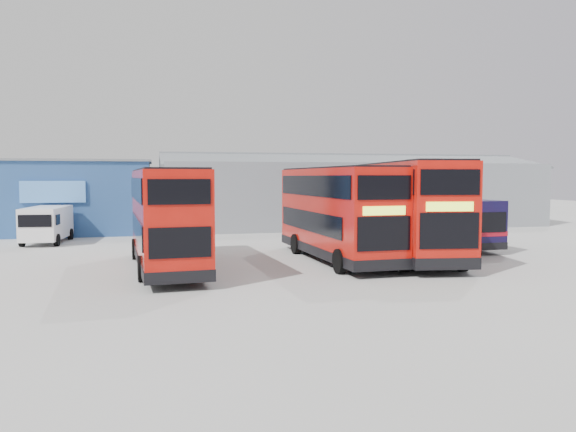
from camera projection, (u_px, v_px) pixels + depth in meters
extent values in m
plane|color=#A8A8A2|center=(327.00, 263.00, 25.86)|extent=(120.00, 120.00, 0.00)
cube|color=navy|center=(63.00, 197.00, 39.91)|extent=(12.00, 8.00, 5.00)
cube|color=slate|center=(62.00, 161.00, 39.73)|extent=(12.30, 8.30, 0.15)
cube|color=#579EF6|center=(53.00, 192.00, 35.89)|extent=(3.96, 0.15, 1.40)
cube|color=gray|center=(347.00, 194.00, 46.94)|extent=(30.00, 12.00, 5.00)
cube|color=slate|center=(359.00, 160.00, 44.04)|extent=(30.50, 6.33, 1.29)
cube|color=slate|center=(336.00, 162.00, 49.46)|extent=(30.50, 6.33, 1.29)
cube|color=red|center=(166.00, 216.00, 23.79)|extent=(3.11, 10.21, 3.88)
cube|color=black|center=(167.00, 257.00, 23.92)|extent=(3.15, 10.25, 0.43)
cube|color=black|center=(196.00, 227.00, 23.83)|extent=(0.65, 8.52, 0.91)
cube|color=black|center=(137.00, 229.00, 23.10)|extent=(0.65, 8.52, 0.91)
cube|color=black|center=(195.00, 189.00, 24.08)|extent=(0.72, 9.47, 0.91)
cube|color=black|center=(136.00, 189.00, 23.35)|extent=(0.72, 9.47, 0.91)
cube|color=black|center=(157.00, 221.00, 28.64)|extent=(2.16, 0.20, 1.29)
cube|color=black|center=(156.00, 187.00, 28.52)|extent=(2.16, 0.20, 0.91)
cube|color=#BEDA2E|center=(157.00, 204.00, 28.59)|extent=(1.72, 0.16, 0.34)
cube|color=black|center=(180.00, 243.00, 19.03)|extent=(2.11, 0.20, 1.05)
cube|color=black|center=(180.00, 192.00, 18.91)|extent=(2.11, 0.20, 0.86)
cube|color=black|center=(165.00, 170.00, 23.66)|extent=(2.95, 10.06, 0.10)
cylinder|color=black|center=(184.00, 247.00, 27.59)|extent=(0.38, 1.02, 1.00)
cylinder|color=black|center=(135.00, 249.00, 26.90)|extent=(0.38, 1.02, 1.00)
cylinder|color=black|center=(203.00, 266.00, 21.85)|extent=(0.38, 1.02, 1.00)
cylinder|color=black|center=(142.00, 269.00, 21.16)|extent=(0.38, 1.02, 1.00)
cube|color=red|center=(336.00, 211.00, 26.51)|extent=(2.91, 10.45, 3.99)
cube|color=black|center=(336.00, 249.00, 26.64)|extent=(2.96, 10.49, 0.44)
cube|color=black|center=(308.00, 221.00, 26.58)|extent=(0.43, 8.77, 0.94)
cube|color=black|center=(357.00, 220.00, 27.27)|extent=(0.43, 8.77, 0.94)
cube|color=black|center=(311.00, 186.00, 26.09)|extent=(0.48, 9.75, 0.94)
cube|color=black|center=(361.00, 185.00, 26.77)|extent=(0.48, 9.75, 0.94)
cube|color=black|center=(384.00, 234.00, 21.57)|extent=(2.22, 0.15, 1.33)
cube|color=black|center=(385.00, 188.00, 21.45)|extent=(2.22, 0.15, 0.94)
cube|color=#BEDA2E|center=(384.00, 211.00, 21.50)|extent=(1.77, 0.12, 0.34)
cube|color=black|center=(303.00, 216.00, 31.54)|extent=(2.17, 0.14, 1.08)
cube|color=black|center=(303.00, 184.00, 31.41)|extent=(2.17, 0.14, 0.89)
cube|color=black|center=(336.00, 168.00, 26.37)|extent=(2.76, 10.29, 0.10)
cylinder|color=black|center=(340.00, 261.00, 22.87)|extent=(0.36, 1.04, 1.02)
cylinder|color=black|center=(393.00, 259.00, 23.52)|extent=(0.36, 1.04, 1.02)
cylinder|color=black|center=(296.00, 244.00, 28.82)|extent=(0.36, 1.04, 1.02)
cylinder|color=black|center=(339.00, 242.00, 29.47)|extent=(0.36, 1.04, 1.02)
cube|color=red|center=(407.00, 208.00, 27.07)|extent=(4.14, 11.21, 4.22)
cube|color=black|center=(406.00, 247.00, 27.20)|extent=(4.19, 11.25, 0.47)
cube|color=black|center=(378.00, 217.00, 27.40)|extent=(1.38, 9.19, 0.99)
cube|color=black|center=(430.00, 217.00, 27.64)|extent=(1.38, 9.19, 0.99)
cube|color=black|center=(380.00, 181.00, 26.86)|extent=(1.52, 10.22, 0.99)
cube|color=black|center=(434.00, 181.00, 27.10)|extent=(1.52, 10.22, 0.99)
cube|color=black|center=(449.00, 231.00, 21.65)|extent=(2.33, 0.39, 1.41)
cube|color=black|center=(450.00, 182.00, 21.52)|extent=(2.33, 0.39, 0.99)
cube|color=#BEDA2E|center=(450.00, 207.00, 21.57)|extent=(1.86, 0.31, 0.36)
cube|color=black|center=(378.00, 213.00, 32.57)|extent=(2.28, 0.38, 1.15)
cube|color=black|center=(378.00, 180.00, 32.44)|extent=(2.28, 0.38, 0.94)
cube|color=black|center=(407.00, 163.00, 26.92)|extent=(3.96, 11.03, 0.10)
cylinder|color=black|center=(404.00, 259.00, 23.31)|extent=(0.48, 1.12, 1.08)
cylinder|color=black|center=(462.00, 258.00, 23.54)|extent=(0.48, 1.12, 1.08)
cylinder|color=black|center=(368.00, 241.00, 29.83)|extent=(0.48, 1.12, 1.08)
cylinder|color=black|center=(413.00, 241.00, 30.06)|extent=(0.48, 1.12, 1.08)
cube|color=#0D0B33|center=(434.00, 218.00, 32.67)|extent=(2.83, 10.21, 2.43)
cube|color=black|center=(434.00, 236.00, 32.75)|extent=(2.87, 10.25, 0.37)
cube|color=#A80C1D|center=(434.00, 226.00, 32.70)|extent=(2.86, 10.24, 0.23)
cube|color=black|center=(454.00, 212.00, 32.71)|extent=(0.49, 8.44, 0.87)
cube|color=black|center=(419.00, 212.00, 32.05)|extent=(0.49, 8.44, 0.87)
cube|color=black|center=(394.00, 211.00, 37.51)|extent=(2.07, 0.16, 1.19)
cube|color=black|center=(489.00, 222.00, 27.81)|extent=(2.02, 0.15, 1.01)
cylinder|color=black|center=(419.00, 230.00, 36.49)|extent=(0.34, 0.97, 0.96)
cylinder|color=black|center=(389.00, 231.00, 35.86)|extent=(0.34, 0.97, 0.96)
cylinder|color=black|center=(480.00, 241.00, 30.33)|extent=(0.34, 0.97, 0.96)
cylinder|color=black|center=(444.00, 243.00, 29.71)|extent=(0.34, 0.97, 0.96)
cube|color=white|center=(47.00, 223.00, 33.47)|extent=(2.35, 5.05, 1.87)
cube|color=black|center=(35.00, 221.00, 31.01)|extent=(1.77, 0.19, 0.69)
cube|color=black|center=(21.00, 220.00, 31.74)|extent=(0.12, 0.89, 0.59)
cube|color=black|center=(58.00, 219.00, 32.05)|extent=(0.12, 0.89, 0.59)
cylinder|color=black|center=(22.00, 241.00, 31.74)|extent=(0.29, 0.72, 0.71)
cylinder|color=black|center=(57.00, 240.00, 32.03)|extent=(0.29, 0.72, 0.71)
cylinder|color=black|center=(39.00, 235.00, 35.03)|extent=(0.29, 0.72, 0.71)
cylinder|color=black|center=(70.00, 234.00, 35.32)|extent=(0.29, 0.72, 0.71)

